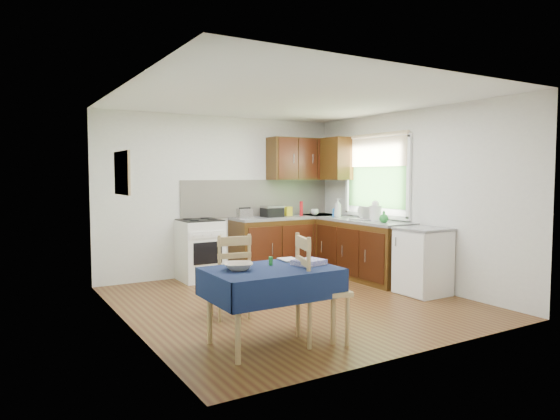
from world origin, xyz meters
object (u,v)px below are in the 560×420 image
chair_near (317,285)px  dish_rack (367,218)px  chair_far (231,273)px  kettle (375,212)px  toaster (245,214)px  sandwich_press (272,211)px  dining_table (271,279)px

chair_near → dish_rack: 3.07m
chair_far → dish_rack: (2.66, 0.83, 0.43)m
kettle → dish_rack: bearing=95.0°
chair_far → kettle: bearing=-157.5°
toaster → sandwich_press: 0.55m
chair_far → chair_near: bearing=115.5°
dish_rack → kettle: bearing=-101.1°
chair_far → toaster: size_ratio=4.09×
dish_rack → chair_far: bearing=-178.7°
chair_far → kettle: 2.81m
chair_far → sandwich_press: (1.70, 2.05, 0.49)m
chair_far → sandwich_press: sandwich_press is taller
dining_table → kettle: 3.22m
toaster → sandwich_press: sandwich_press is taller
chair_near → sandwich_press: bearing=-6.1°
chair_far → chair_near: chair_near is taller
chair_near → kettle: bearing=-35.2°
toaster → kettle: (1.52, -1.29, 0.05)m
kettle → chair_near: bearing=-142.0°
chair_near → kettle: 3.00m
dining_table → chair_near: chair_near is taller
chair_far → dish_rack: 2.82m
chair_near → sandwich_press: 3.50m
toaster → chair_near: bearing=-101.0°
toaster → dish_rack: bearing=-33.4°
toaster → dining_table: bearing=-108.8°
sandwich_press → dining_table: bearing=-107.3°
sandwich_press → kettle: bearing=-41.8°
dining_table → chair_near: size_ratio=1.16×
dining_table → chair_far: (0.05, 0.99, -0.12)m
dining_table → toaster: (1.21, 2.95, 0.37)m
dish_rack → dining_table: bearing=-162.3°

